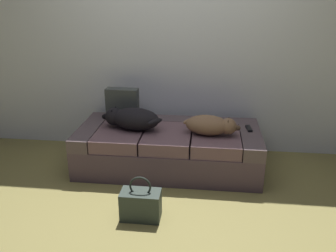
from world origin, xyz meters
TOP-DOWN VIEW (x-y plane):
  - ground_plane at (0.00, 0.00)m, footprint 10.00×10.00m
  - back_wall at (0.00, 1.53)m, footprint 6.40×0.10m
  - couch at (0.00, 0.96)m, footprint 1.83×0.85m
  - dog_dark at (-0.36, 0.92)m, footprint 0.65×0.34m
  - dog_tan at (0.42, 0.86)m, footprint 0.57×0.29m
  - tv_remote at (0.80, 1.04)m, footprint 0.06×0.15m
  - throw_pillow at (-0.52, 1.19)m, footprint 0.34×0.13m
  - handbag at (-0.12, 0.05)m, footprint 0.32×0.18m

SIDE VIEW (x-z plane):
  - ground_plane at x=0.00m, z-range 0.00..0.00m
  - handbag at x=-0.12m, z-range -0.06..0.31m
  - couch at x=0.00m, z-range 0.00..0.43m
  - tv_remote at x=0.80m, z-range 0.43..0.45m
  - dog_tan at x=0.42m, z-range 0.43..0.62m
  - dog_dark at x=-0.36m, z-range 0.43..0.65m
  - throw_pillow at x=-0.52m, z-range 0.43..0.77m
  - back_wall at x=0.00m, z-range 0.00..2.80m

